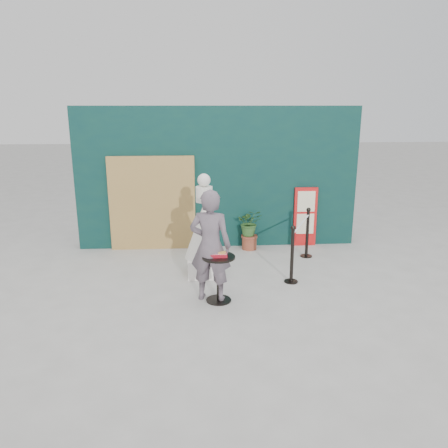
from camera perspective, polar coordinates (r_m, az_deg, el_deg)
ground at (r=6.86m, az=0.70°, el=-10.76°), size 60.00×60.00×0.00m
back_wall at (r=9.43m, az=-0.81°, el=6.06°), size 6.00×0.30×3.00m
bamboo_fence at (r=9.34m, az=-9.34°, el=2.65°), size 1.80×0.08×2.00m
woman at (r=6.79m, az=-1.79°, el=-2.89°), size 0.74×0.59×1.79m
menu_board at (r=9.70m, az=10.55°, el=0.93°), size 0.50×0.07×1.30m
statue at (r=7.85m, az=-2.55°, el=-1.39°), size 0.73×0.73×1.86m
cafe_table at (r=6.86m, az=-0.71°, el=-6.21°), size 0.52×0.52×0.75m
food_basket at (r=6.76m, az=-0.70°, el=-3.92°), size 0.26×0.19×0.11m
planter at (r=9.33m, az=3.35°, el=-0.29°), size 0.52×0.45×0.88m
stanchion_barrier at (r=8.33m, az=9.93°, el=-2.53°), size 0.84×1.54×1.03m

